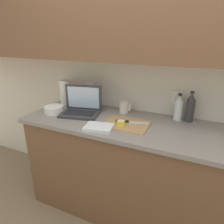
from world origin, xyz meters
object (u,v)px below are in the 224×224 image
at_px(laptop, 81,107).
at_px(bottle_green_soda, 190,108).
at_px(measuring_cup, 124,107).
at_px(paper_towel_roll, 66,92).
at_px(knife, 126,122).
at_px(lemon_half_cut, 121,123).
at_px(bowl_white, 54,110).
at_px(bottle_oil_tall, 178,108).
at_px(cutting_board, 126,124).

distance_m(laptop, bottle_green_soda, 0.97).
height_order(measuring_cup, paper_towel_roll, paper_towel_roll).
xyz_separation_m(knife, bottle_green_soda, (0.47, 0.26, 0.11)).
distance_m(knife, lemon_half_cut, 0.07).
xyz_separation_m(knife, bowl_white, (-0.72, -0.05, 0.02)).
bearing_deg(paper_towel_roll, lemon_half_cut, -21.19).
height_order(bottle_green_soda, bottle_oil_tall, bottle_green_soda).
xyz_separation_m(lemon_half_cut, bowl_white, (-0.70, 0.02, 0.01)).
distance_m(lemon_half_cut, measuring_cup, 0.31).
relative_size(laptop, bottle_oil_tall, 1.68).
height_order(cutting_board, lemon_half_cut, lemon_half_cut).
relative_size(cutting_board, bottle_oil_tall, 1.57).
height_order(laptop, cutting_board, laptop).
bearing_deg(paper_towel_roll, cutting_board, -17.43).
distance_m(lemon_half_cut, bottle_oil_tall, 0.53).
bearing_deg(paper_towel_roll, knife, -16.35).
relative_size(laptop, bowl_white, 2.17).
relative_size(bottle_green_soda, measuring_cup, 2.45).
height_order(cutting_board, bottle_green_soda, bottle_green_soda).
xyz_separation_m(laptop, bottle_green_soda, (0.95, 0.21, 0.06)).
distance_m(bottle_green_soda, bowl_white, 1.24).
relative_size(cutting_board, lemon_half_cut, 5.46).
bearing_deg(bowl_white, knife, 3.80).
xyz_separation_m(bottle_green_soda, bowl_white, (-1.20, -0.31, -0.09)).
height_order(bottle_green_soda, bowl_white, bottle_green_soda).
xyz_separation_m(bottle_oil_tall, bowl_white, (-1.10, -0.31, -0.08)).
bearing_deg(measuring_cup, laptop, -153.45).
relative_size(cutting_board, knife, 1.37).
height_order(laptop, measuring_cup, laptop).
bearing_deg(paper_towel_roll, bowl_white, -78.78).
relative_size(knife, measuring_cup, 2.49).
distance_m(knife, bottle_oil_tall, 0.47).
bearing_deg(lemon_half_cut, paper_towel_roll, 158.81).
relative_size(laptop, knife, 1.46).
bearing_deg(knife, lemon_half_cut, -129.95).
relative_size(cutting_board, bottle_green_soda, 1.39).
height_order(knife, paper_towel_roll, paper_towel_roll).
height_order(bottle_oil_tall, paper_towel_roll, paper_towel_roll).
relative_size(knife, bottle_oil_tall, 1.15).
bearing_deg(bottle_green_soda, paper_towel_roll, -178.39).
xyz_separation_m(bottle_green_soda, bottle_oil_tall, (-0.09, 0.00, -0.01)).
xyz_separation_m(bottle_green_soda, measuring_cup, (-0.58, -0.03, -0.07)).
bearing_deg(measuring_cup, bottle_green_soda, 3.07).
bearing_deg(bottle_green_soda, lemon_half_cut, -146.71).
relative_size(lemon_half_cut, paper_towel_roll, 0.26).
distance_m(cutting_board, bowl_white, 0.73).
distance_m(knife, paper_towel_roll, 0.82).
bearing_deg(cutting_board, laptop, 171.84).
distance_m(cutting_board, paper_towel_roll, 0.83).
distance_m(knife, bottle_green_soda, 0.55).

